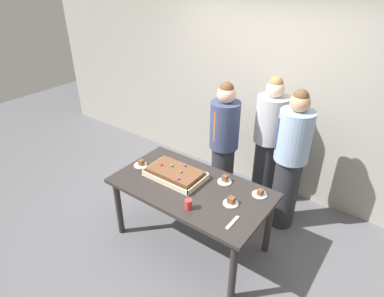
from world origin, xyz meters
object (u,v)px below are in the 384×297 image
sheet_cake (175,173)px  plated_slice_far_right (225,180)px  drink_cup_nearest (188,204)px  person_green_shirt_behind (224,145)px  party_table (191,194)px  plated_slice_near_right (231,202)px  cake_server_utensil (232,222)px  plated_slice_far_left (141,164)px  plated_slice_near_left (260,193)px  person_striped_tie_right (290,161)px  person_serving_front (268,142)px

sheet_cake → plated_slice_far_right: sheet_cake is taller
drink_cup_nearest → person_green_shirt_behind: bearing=105.3°
party_table → person_green_shirt_behind: bearing=98.1°
plated_slice_far_right → person_green_shirt_behind: person_green_shirt_behind is taller
plated_slice_near_right → drink_cup_nearest: size_ratio=1.50×
sheet_cake → cake_server_utensil: sheet_cake is taller
plated_slice_far_left → drink_cup_nearest: drink_cup_nearest is taller
plated_slice_far_left → person_green_shirt_behind: bearing=55.6°
plated_slice_near_left → plated_slice_far_left: plated_slice_far_left is taller
plated_slice_near_left → plated_slice_near_right: 0.33m
drink_cup_nearest → party_table: bearing=122.8°
plated_slice_near_right → plated_slice_far_left: bearing=-178.9°
plated_slice_far_right → person_green_shirt_behind: size_ratio=0.09×
plated_slice_far_left → person_striped_tie_right: person_striped_tie_right is taller
plated_slice_far_right → party_table: bearing=-130.9°
person_serving_front → person_striped_tie_right: bearing=78.4°
plated_slice_far_right → person_green_shirt_behind: (-0.36, 0.55, 0.06)m
plated_slice_near_left → cake_server_utensil: (-0.01, -0.51, -0.02)m
person_green_shirt_behind → person_striped_tie_right: bearing=104.2°
plated_slice_near_left → person_striped_tie_right: (0.05, 0.61, 0.10)m
sheet_cake → plated_slice_far_right: 0.54m
plated_slice_far_left → plated_slice_far_right: (0.94, 0.29, 0.00)m
plated_slice_near_left → plated_slice_far_right: size_ratio=1.00×
person_striped_tie_right → plated_slice_near_left: bearing=42.4°
plated_slice_near_left → cake_server_utensil: 0.51m
plated_slice_far_right → person_striped_tie_right: size_ratio=0.09×
sheet_cake → person_green_shirt_behind: size_ratio=0.39×
drink_cup_nearest → plated_slice_near_right: bearing=46.5°
person_striped_tie_right → person_serving_front: bearing=-79.5°
sheet_cake → cake_server_utensil: bearing=-16.7°
party_table → plated_slice_far_left: 0.71m
sheet_cake → cake_server_utensil: (0.87, -0.26, -0.04)m
plated_slice_far_left → person_striped_tie_right: size_ratio=0.09×
cake_server_utensil → person_serving_front: size_ratio=0.12×
plated_slice_far_left → person_green_shirt_behind: 1.03m
person_green_shirt_behind → sheet_cake: bearing=0.0°
party_table → sheet_cake: bearing=170.4°
plated_slice_far_right → drink_cup_nearest: bearing=-94.9°
sheet_cake → plated_slice_far_left: 0.46m
drink_cup_nearest → person_striped_tie_right: size_ratio=0.06×
person_green_shirt_behind → person_serving_front: bearing=140.2°
sheet_cake → plated_slice_far_left: sheet_cake is taller
drink_cup_nearest → cake_server_utensil: 0.44m
party_table → plated_slice_near_left: 0.71m
sheet_cake → person_striped_tie_right: bearing=42.7°
plated_slice_far_right → person_striped_tie_right: bearing=54.1°
person_green_shirt_behind → plated_slice_far_right: bearing=41.9°
sheet_cake → person_striped_tie_right: size_ratio=0.37×
person_green_shirt_behind → plated_slice_near_right: bearing=44.8°
plated_slice_far_right → plated_slice_near_right: bearing=-49.0°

